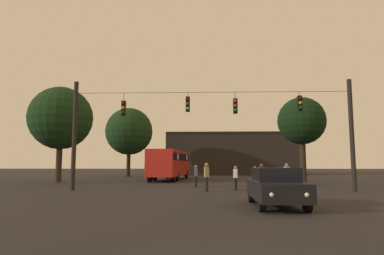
{
  "coord_description": "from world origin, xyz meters",
  "views": [
    {
      "loc": [
        -0.49,
        -4.42,
        1.68
      ],
      "look_at": [
        -1.35,
        20.31,
        4.41
      ],
      "focal_mm": 30.78,
      "sensor_mm": 36.0,
      "label": 1
    }
  ],
  "objects_px": {
    "pedestrian_trailing": "(196,175)",
    "pedestrian_crossing_right": "(287,174)",
    "pedestrian_far_side": "(262,174)",
    "tree_right_far": "(129,131)",
    "pedestrian_crossing_center": "(236,176)",
    "pedestrian_near_bus": "(207,175)",
    "tree_behind_building": "(61,118)",
    "tree_left_silhouette": "(302,121)",
    "car_near_right": "(276,186)",
    "pedestrian_crossing_left": "(255,178)",
    "city_bus": "(170,162)"
  },
  "relations": [
    {
      "from": "pedestrian_trailing",
      "to": "tree_right_far",
      "type": "distance_m",
      "value": 21.68
    },
    {
      "from": "city_bus",
      "to": "pedestrian_far_side",
      "type": "distance_m",
      "value": 12.6
    },
    {
      "from": "pedestrian_crossing_right",
      "to": "pedestrian_far_side",
      "type": "relative_size",
      "value": 1.02
    },
    {
      "from": "car_near_right",
      "to": "pedestrian_crossing_center",
      "type": "relative_size",
      "value": 2.81
    },
    {
      "from": "pedestrian_near_bus",
      "to": "tree_left_silhouette",
      "type": "height_order",
      "value": "tree_left_silhouette"
    },
    {
      "from": "pedestrian_crossing_center",
      "to": "pedestrian_crossing_right",
      "type": "distance_m",
      "value": 4.36
    },
    {
      "from": "pedestrian_far_side",
      "to": "pedestrian_crossing_left",
      "type": "bearing_deg",
      "value": -104.76
    },
    {
      "from": "pedestrian_crossing_center",
      "to": "city_bus",
      "type": "bearing_deg",
      "value": 113.54
    },
    {
      "from": "city_bus",
      "to": "tree_right_far",
      "type": "distance_m",
      "value": 11.91
    },
    {
      "from": "pedestrian_near_bus",
      "to": "pedestrian_crossing_left",
      "type": "bearing_deg",
      "value": -6.4
    },
    {
      "from": "tree_left_silhouette",
      "to": "tree_behind_building",
      "type": "relative_size",
      "value": 0.9
    },
    {
      "from": "pedestrian_near_bus",
      "to": "pedestrian_trailing",
      "type": "relative_size",
      "value": 1.1
    },
    {
      "from": "pedestrian_trailing",
      "to": "pedestrian_crossing_right",
      "type": "bearing_deg",
      "value": -7.14
    },
    {
      "from": "pedestrian_crossing_center",
      "to": "pedestrian_far_side",
      "type": "bearing_deg",
      "value": 51.64
    },
    {
      "from": "car_near_right",
      "to": "pedestrian_crossing_center",
      "type": "distance_m",
      "value": 8.36
    },
    {
      "from": "pedestrian_trailing",
      "to": "tree_right_far",
      "type": "bearing_deg",
      "value": 116.37
    },
    {
      "from": "pedestrian_far_side",
      "to": "tree_left_silhouette",
      "type": "xyz_separation_m",
      "value": [
        5.01,
        6.63,
        4.7
      ]
    },
    {
      "from": "car_near_right",
      "to": "pedestrian_trailing",
      "type": "xyz_separation_m",
      "value": [
        -3.42,
        11.22,
        0.09
      ]
    },
    {
      "from": "car_near_right",
      "to": "pedestrian_crossing_center",
      "type": "xyz_separation_m",
      "value": [
        -0.77,
        8.33,
        0.07
      ]
    },
    {
      "from": "pedestrian_crossing_center",
      "to": "tree_right_far",
      "type": "xyz_separation_m",
      "value": [
        -12.0,
        21.77,
        5.11
      ]
    },
    {
      "from": "car_near_right",
      "to": "pedestrian_near_bus",
      "type": "xyz_separation_m",
      "value": [
        -2.67,
        7.05,
        0.19
      ]
    },
    {
      "from": "car_near_right",
      "to": "pedestrian_crossing_right",
      "type": "distance_m",
      "value": 10.85
    },
    {
      "from": "pedestrian_crossing_center",
      "to": "tree_behind_building",
      "type": "height_order",
      "value": "tree_behind_building"
    },
    {
      "from": "pedestrian_crossing_right",
      "to": "tree_behind_building",
      "type": "relative_size",
      "value": 0.19
    },
    {
      "from": "pedestrian_near_bus",
      "to": "tree_behind_building",
      "type": "height_order",
      "value": "tree_behind_building"
    },
    {
      "from": "tree_left_silhouette",
      "to": "tree_right_far",
      "type": "height_order",
      "value": "tree_right_far"
    },
    {
      "from": "pedestrian_near_bus",
      "to": "pedestrian_far_side",
      "type": "bearing_deg",
      "value": 44.63
    },
    {
      "from": "pedestrian_trailing",
      "to": "tree_left_silhouette",
      "type": "distance_m",
      "value": 12.66
    },
    {
      "from": "car_near_right",
      "to": "pedestrian_far_side",
      "type": "bearing_deg",
      "value": 82.89
    },
    {
      "from": "city_bus",
      "to": "tree_left_silhouette",
      "type": "relative_size",
      "value": 1.41
    },
    {
      "from": "pedestrian_trailing",
      "to": "tree_right_far",
      "type": "relative_size",
      "value": 0.17
    },
    {
      "from": "tree_left_silhouette",
      "to": "tree_right_far",
      "type": "xyz_separation_m",
      "value": [
        -19.17,
        12.43,
        0.33
      ]
    },
    {
      "from": "pedestrian_crossing_left",
      "to": "pedestrian_near_bus",
      "type": "xyz_separation_m",
      "value": [
        -2.91,
        0.33,
        0.14
      ]
    },
    {
      "from": "pedestrian_near_bus",
      "to": "tree_behind_building",
      "type": "xyz_separation_m",
      "value": [
        -13.5,
        9.6,
        4.92
      ]
    },
    {
      "from": "pedestrian_trailing",
      "to": "tree_left_silhouette",
      "type": "xyz_separation_m",
      "value": [
        9.81,
        6.45,
        4.76
      ]
    },
    {
      "from": "tree_right_far",
      "to": "tree_left_silhouette",
      "type": "bearing_deg",
      "value": -32.96
    },
    {
      "from": "car_near_right",
      "to": "pedestrian_crossing_center",
      "type": "bearing_deg",
      "value": 95.31
    },
    {
      "from": "pedestrian_crossing_right",
      "to": "pedestrian_far_side",
      "type": "xyz_separation_m",
      "value": [
        -1.67,
        0.63,
        -0.03
      ]
    },
    {
      "from": "city_bus",
      "to": "pedestrian_crossing_left",
      "type": "xyz_separation_m",
      "value": [
        6.53,
        -14.27,
        -1.02
      ]
    },
    {
      "from": "tree_behind_building",
      "to": "pedestrian_crossing_center",
      "type": "bearing_deg",
      "value": -28.4
    },
    {
      "from": "pedestrian_near_bus",
      "to": "tree_behind_building",
      "type": "distance_m",
      "value": 17.27
    },
    {
      "from": "pedestrian_far_side",
      "to": "tree_right_far",
      "type": "bearing_deg",
      "value": 126.61
    },
    {
      "from": "pedestrian_crossing_center",
      "to": "tree_right_far",
      "type": "bearing_deg",
      "value": 118.87
    },
    {
      "from": "pedestrian_trailing",
      "to": "pedestrian_far_side",
      "type": "bearing_deg",
      "value": -2.15
    },
    {
      "from": "tree_left_silhouette",
      "to": "tree_behind_building",
      "type": "height_order",
      "value": "tree_behind_building"
    },
    {
      "from": "pedestrian_crossing_center",
      "to": "tree_left_silhouette",
      "type": "distance_m",
      "value": 12.71
    },
    {
      "from": "pedestrian_crossing_left",
      "to": "pedestrian_trailing",
      "type": "height_order",
      "value": "pedestrian_trailing"
    },
    {
      "from": "car_near_right",
      "to": "tree_right_far",
      "type": "height_order",
      "value": "tree_right_far"
    },
    {
      "from": "pedestrian_crossing_left",
      "to": "tree_behind_building",
      "type": "height_order",
      "value": "tree_behind_building"
    },
    {
      "from": "tree_behind_building",
      "to": "pedestrian_far_side",
      "type": "bearing_deg",
      "value": -17.72
    }
  ]
}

